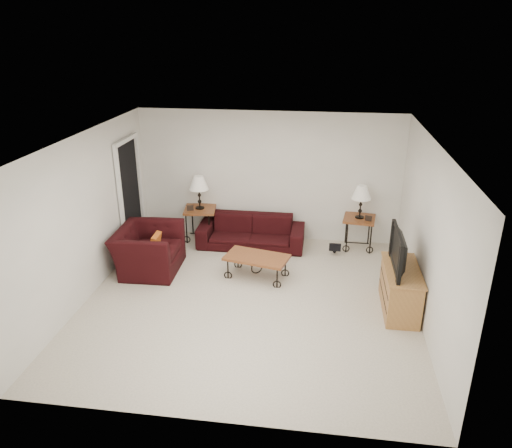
{
  "coord_description": "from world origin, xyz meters",
  "views": [
    {
      "loc": [
        1.01,
        -6.45,
        3.95
      ],
      "look_at": [
        0.0,
        0.7,
        1.0
      ],
      "focal_mm": 34.34,
      "sensor_mm": 36.0,
      "label": 1
    }
  ],
  "objects": [
    {
      "name": "ground",
      "position": [
        0.0,
        0.0,
        0.0
      ],
      "size": [
        5.0,
        5.0,
        0.0
      ],
      "primitive_type": "plane",
      "color": "beige",
      "rests_on": "ground"
    },
    {
      "name": "wall_back",
      "position": [
        0.0,
        2.5,
        1.25
      ],
      "size": [
        5.0,
        0.02,
        2.5
      ],
      "primitive_type": "cube",
      "color": "silver",
      "rests_on": "ground"
    },
    {
      "name": "wall_front",
      "position": [
        0.0,
        -2.5,
        1.25
      ],
      "size": [
        5.0,
        0.02,
        2.5
      ],
      "primitive_type": "cube",
      "color": "silver",
      "rests_on": "ground"
    },
    {
      "name": "wall_left",
      "position": [
        -2.5,
        0.0,
        1.25
      ],
      "size": [
        0.02,
        5.0,
        2.5
      ],
      "primitive_type": "cube",
      "color": "silver",
      "rests_on": "ground"
    },
    {
      "name": "wall_right",
      "position": [
        2.5,
        0.0,
        1.25
      ],
      "size": [
        0.02,
        5.0,
        2.5
      ],
      "primitive_type": "cube",
      "color": "silver",
      "rests_on": "ground"
    },
    {
      "name": "ceiling",
      "position": [
        0.0,
        0.0,
        2.5
      ],
      "size": [
        5.0,
        5.0,
        0.0
      ],
      "primitive_type": "plane",
      "color": "white",
      "rests_on": "wall_back"
    },
    {
      "name": "doorway",
      "position": [
        -2.47,
        1.65,
        1.02
      ],
      "size": [
        0.08,
        0.94,
        2.04
      ],
      "primitive_type": "cube",
      "color": "black",
      "rests_on": "ground"
    },
    {
      "name": "sofa",
      "position": [
        -0.28,
        2.02,
        0.29
      ],
      "size": [
        2.0,
        0.78,
        0.58
      ],
      "primitive_type": "imported",
      "color": "black",
      "rests_on": "ground"
    },
    {
      "name": "side_table_left",
      "position": [
        -1.31,
        2.2,
        0.32
      ],
      "size": [
        0.67,
        0.67,
        0.65
      ],
      "primitive_type": "cube",
      "rotation": [
        0.0,
        0.0,
        0.14
      ],
      "color": "brown",
      "rests_on": "ground"
    },
    {
      "name": "side_table_right",
      "position": [
        1.73,
        2.2,
        0.31
      ],
      "size": [
        0.64,
        0.64,
        0.62
      ],
      "primitive_type": "cube",
      "rotation": [
        0.0,
        0.0,
        -0.13
      ],
      "color": "brown",
      "rests_on": "ground"
    },
    {
      "name": "lamp_left",
      "position": [
        -1.31,
        2.2,
        0.97
      ],
      "size": [
        0.41,
        0.41,
        0.65
      ],
      "primitive_type": null,
      "rotation": [
        0.0,
        0.0,
        0.14
      ],
      "color": "black",
      "rests_on": "side_table_left"
    },
    {
      "name": "lamp_right",
      "position": [
        1.73,
        2.2,
        0.93
      ],
      "size": [
        0.39,
        0.39,
        0.62
      ],
      "primitive_type": null,
      "rotation": [
        0.0,
        0.0,
        -0.13
      ],
      "color": "black",
      "rests_on": "side_table_right"
    },
    {
      "name": "photo_frame_left",
      "position": [
        -1.46,
        2.05,
        0.7
      ],
      "size": [
        0.13,
        0.06,
        0.11
      ],
      "primitive_type": "cube",
      "rotation": [
        0.0,
        0.0,
        0.31
      ],
      "color": "black",
      "rests_on": "side_table_left"
    },
    {
      "name": "photo_frame_right",
      "position": [
        1.88,
        2.05,
        0.67
      ],
      "size": [
        0.12,
        0.06,
        0.1
      ],
      "primitive_type": "cube",
      "rotation": [
        0.0,
        0.0,
        -0.34
      ],
      "color": "black",
      "rests_on": "side_table_right"
    },
    {
      "name": "coffee_table",
      "position": [
        0.0,
        0.78,
        0.19
      ],
      "size": [
        1.13,
        0.78,
        0.39
      ],
      "primitive_type": "cube",
      "rotation": [
        0.0,
        0.0,
        -0.23
      ],
      "color": "brown",
      "rests_on": "ground"
    },
    {
      "name": "armchair",
      "position": [
        -1.88,
        0.8,
        0.38
      ],
      "size": [
        1.05,
        1.19,
        0.76
      ],
      "primitive_type": "imported",
      "rotation": [
        0.0,
        0.0,
        1.6
      ],
      "color": "black",
      "rests_on": "ground"
    },
    {
      "name": "throw_pillow",
      "position": [
        -1.73,
        0.75,
        0.52
      ],
      "size": [
        0.1,
        0.34,
        0.34
      ],
      "primitive_type": "cube",
      "rotation": [
        0.0,
        0.0,
        1.6
      ],
      "color": "#C25618",
      "rests_on": "armchair"
    },
    {
      "name": "tv_stand",
      "position": [
        2.23,
        0.08,
        0.34
      ],
      "size": [
        0.47,
        1.12,
        0.67
      ],
      "primitive_type": "cube",
      "color": "#BE8A46",
      "rests_on": "ground"
    },
    {
      "name": "television",
      "position": [
        2.21,
        0.08,
        0.96
      ],
      "size": [
        0.13,
        1.0,
        0.58
      ],
      "primitive_type": "imported",
      "rotation": [
        0.0,
        0.0,
        -1.57
      ],
      "color": "black",
      "rests_on": "tv_stand"
    },
    {
      "name": "backpack",
      "position": [
        1.31,
        1.9,
        0.21
      ],
      "size": [
        0.39,
        0.35,
        0.43
      ],
      "primitive_type": "ellipsoid",
      "rotation": [
        0.0,
        0.0,
        -0.35
      ],
      "color": "black",
      "rests_on": "ground"
    }
  ]
}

